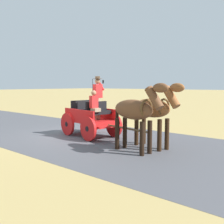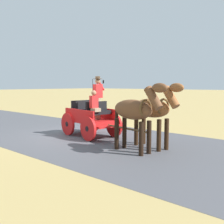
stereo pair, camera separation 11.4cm
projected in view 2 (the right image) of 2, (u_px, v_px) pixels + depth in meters
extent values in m
plane|color=tan|center=(73.00, 135.00, 11.37)|extent=(200.00, 200.00, 0.00)
cube|color=#4C4C51|center=(73.00, 134.00, 11.37)|extent=(6.32, 160.00, 0.01)
cube|color=red|center=(90.00, 120.00, 11.01)|extent=(1.55, 2.37, 0.12)
cube|color=red|center=(101.00, 113.00, 11.34)|extent=(0.41, 2.07, 0.44)
cube|color=red|center=(79.00, 115.00, 10.62)|extent=(0.41, 2.07, 0.44)
cube|color=red|center=(109.00, 126.00, 10.09)|extent=(1.11, 0.42, 0.08)
cube|color=red|center=(76.00, 122.00, 11.95)|extent=(0.74, 0.32, 0.06)
cube|color=black|center=(99.00, 113.00, 10.51)|extent=(1.07, 0.53, 0.14)
cube|color=black|center=(96.00, 107.00, 10.62)|extent=(1.02, 0.25, 0.44)
cube|color=black|center=(84.00, 111.00, 11.35)|extent=(1.07, 0.53, 0.14)
cube|color=black|center=(82.00, 105.00, 11.47)|extent=(1.02, 0.25, 0.44)
cylinder|color=red|center=(114.00, 125.00, 10.85)|extent=(0.26, 0.96, 0.96)
cylinder|color=black|center=(114.00, 125.00, 10.85)|extent=(0.15, 0.23, 0.21)
cylinder|color=red|center=(88.00, 129.00, 10.03)|extent=(0.26, 0.96, 0.96)
cylinder|color=black|center=(88.00, 129.00, 10.03)|extent=(0.15, 0.23, 0.21)
cylinder|color=red|center=(93.00, 121.00, 12.03)|extent=(0.26, 0.96, 0.96)
cylinder|color=black|center=(93.00, 121.00, 12.03)|extent=(0.15, 0.23, 0.21)
cylinder|color=red|center=(68.00, 124.00, 11.21)|extent=(0.26, 0.96, 0.96)
cylinder|color=black|center=(68.00, 124.00, 11.21)|extent=(0.15, 0.23, 0.21)
cylinder|color=brown|center=(126.00, 128.00, 9.33)|extent=(0.41, 1.98, 0.07)
cylinder|color=black|center=(93.00, 95.00, 10.25)|extent=(0.02, 0.02, 1.30)
cylinder|color=#998466|center=(98.00, 109.00, 10.80)|extent=(0.22, 0.22, 0.90)
cube|color=red|center=(98.00, 91.00, 10.72)|extent=(0.37, 0.27, 0.56)
sphere|color=#9E7051|center=(98.00, 81.00, 10.68)|extent=(0.22, 0.22, 0.22)
cylinder|color=#473323|center=(98.00, 79.00, 10.67)|extent=(0.36, 0.36, 0.01)
cylinder|color=#473323|center=(98.00, 78.00, 10.67)|extent=(0.20, 0.20, 0.10)
cylinder|color=red|center=(102.00, 87.00, 10.79)|extent=(0.27, 0.12, 0.32)
cube|color=black|center=(103.00, 82.00, 10.79)|extent=(0.03, 0.07, 0.14)
cube|color=#998466|center=(96.00, 110.00, 10.24)|extent=(0.33, 0.36, 0.14)
cube|color=red|center=(94.00, 102.00, 10.30)|extent=(0.33, 0.25, 0.48)
sphere|color=#9E7051|center=(94.00, 93.00, 10.27)|extent=(0.20, 0.20, 0.20)
ellipsoid|color=brown|center=(151.00, 108.00, 8.91)|extent=(0.88, 1.64, 0.64)
cylinder|color=black|center=(167.00, 134.00, 8.67)|extent=(0.15, 0.15, 1.05)
cylinder|color=black|center=(159.00, 135.00, 8.46)|extent=(0.15, 0.15, 1.05)
cylinder|color=black|center=(144.00, 130.00, 9.54)|extent=(0.15, 0.15, 1.05)
cylinder|color=black|center=(136.00, 131.00, 9.33)|extent=(0.15, 0.15, 1.05)
cylinder|color=brown|center=(171.00, 97.00, 8.20)|extent=(0.39, 0.69, 0.73)
ellipsoid|color=brown|center=(177.00, 88.00, 7.99)|extent=(0.33, 0.57, 0.28)
cube|color=black|center=(170.00, 96.00, 8.21)|extent=(0.17, 0.50, 0.56)
cylinder|color=black|center=(136.00, 115.00, 9.53)|extent=(0.11, 0.11, 0.70)
torus|color=brown|center=(163.00, 107.00, 8.47)|extent=(0.55, 0.19, 0.55)
ellipsoid|color=brown|center=(132.00, 110.00, 8.35)|extent=(0.75, 1.62, 0.64)
cylinder|color=black|center=(149.00, 137.00, 8.16)|extent=(0.15, 0.15, 1.05)
cylinder|color=black|center=(141.00, 139.00, 7.92)|extent=(0.15, 0.15, 1.05)
cylinder|color=black|center=(124.00, 133.00, 8.97)|extent=(0.15, 0.15, 1.05)
cylinder|color=black|center=(117.00, 134.00, 8.73)|extent=(0.15, 0.15, 1.05)
cylinder|color=brown|center=(153.00, 98.00, 7.69)|extent=(0.34, 0.68, 0.73)
ellipsoid|color=brown|center=(160.00, 88.00, 7.49)|extent=(0.29, 0.56, 0.28)
cube|color=black|center=(153.00, 97.00, 7.70)|extent=(0.12, 0.51, 0.56)
cylinder|color=black|center=(117.00, 117.00, 8.94)|extent=(0.11, 0.11, 0.70)
torus|color=brown|center=(146.00, 108.00, 7.94)|extent=(0.55, 0.14, 0.55)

